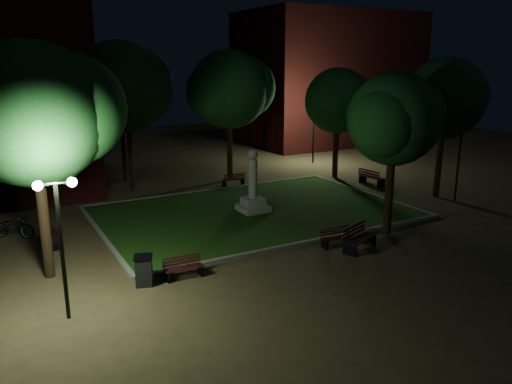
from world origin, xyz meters
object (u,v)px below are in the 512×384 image
trash_bin (144,270)px  bicycle (14,227)px  bench_near_right (358,238)px  monument (253,194)px  bench_west_near (183,268)px  bench_far_side (234,180)px  bench_left_side (51,238)px  bench_right_side (371,178)px  bench_near_left (337,237)px

trash_bin → bicycle: trash_bin is taller
bench_near_right → bicycle: 14.79m
monument → bench_west_near: (-6.02, -5.85, -0.60)m
monument → bench_near_right: monument is taller
bench_far_side → bench_left_side: bearing=30.4°
bench_right_side → trash_bin: trash_bin is taller
bench_near_left → bench_right_side: 11.51m
bench_near_left → monument: bearing=101.2°
bench_right_side → monument: bearing=96.6°
monument → bench_west_near: monument is taller
bench_near_right → trash_bin: size_ratio=1.83×
trash_bin → bench_right_side: bearing=23.9°
bench_near_left → bench_right_side: bench_right_side is taller
bench_near_right → bench_right_side: (8.12, 8.36, -0.01)m
bench_left_side → bicycle: size_ratio=0.77×
bench_left_side → bench_right_side: size_ratio=0.80×
bench_near_right → bench_west_near: (-7.26, 0.85, -0.11)m
bicycle → bench_west_near: bearing=-107.0°
bicycle → bench_right_side: bearing=-50.3°
monument → trash_bin: size_ratio=3.01×
bench_near_left → bench_far_side: (1.01, 11.65, -0.00)m
bench_left_side → bench_far_side: bearing=105.6°
bench_right_side → bicycle: 20.31m
bench_near_right → bench_far_side: 12.40m
monument → bench_near_right: bearing=-79.5°
bench_near_left → bench_far_side: size_ratio=1.02×
bench_left_side → trash_bin: (2.29, -5.53, 0.17)m
bench_west_near → bench_near_right: bearing=-4.5°
bench_left_side → trash_bin: size_ratio=1.39×
monument → bench_near_right: (1.24, -6.70, -0.48)m
monument → bench_left_side: bearing=-178.6°
bench_left_side → bench_right_side: 19.16m
bench_near_left → bench_near_right: size_ratio=0.76×
bench_near_right → bench_west_near: 7.31m
bench_right_side → bicycle: bearing=86.5°
bench_west_near → bench_left_side: bearing=125.5°
bench_far_side → bicycle: (-12.70, -4.02, 0.14)m
bench_right_side → bench_far_side: size_ratio=1.26×
monument → bicycle: (-10.96, 1.67, -0.45)m
monument → bench_right_side: bearing=10.1°
trash_bin → bench_near_left: bearing=-1.3°
bench_right_side → bicycle: (-20.31, 0.01, 0.04)m
bench_far_side → bench_near_left: bearing=88.0°
bench_near_left → trash_bin: (-8.14, 0.18, 0.17)m
bench_right_side → trash_bin: size_ratio=1.73×
bench_near_right → bench_right_side: bench_near_right is taller
bench_near_left → bench_right_side: bearing=45.7°
bench_left_side → trash_bin: 5.99m
monument → trash_bin: monument is taller
monument → bench_right_side: (9.36, 1.66, -0.49)m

